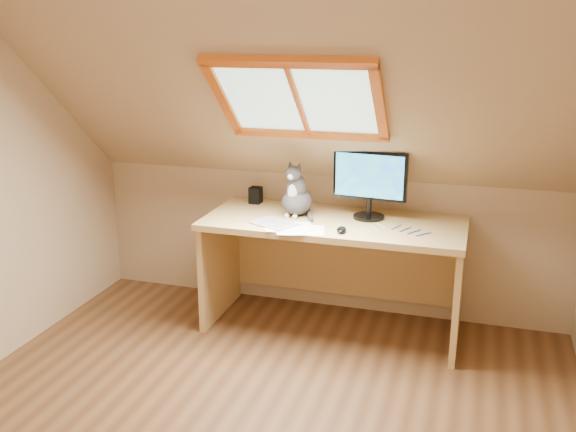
% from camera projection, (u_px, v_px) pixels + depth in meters
% --- Properties ---
extents(room_shell, '(3.52, 3.52, 2.41)m').
position_uv_depth(room_shell, '(227.00, 170.00, 2.80)').
color(room_shell, tan).
rests_on(room_shell, ground).
extents(desk, '(1.74, 0.76, 0.79)m').
position_uv_depth(desk, '(336.00, 249.00, 4.42)').
color(desk, tan).
rests_on(desk, ground).
extents(monitor, '(0.50, 0.21, 0.46)m').
position_uv_depth(monitor, '(370.00, 180.00, 4.25)').
color(monitor, black).
rests_on(monitor, desk).
extents(cat, '(0.24, 0.28, 0.38)m').
position_uv_depth(cat, '(296.00, 196.00, 4.36)').
color(cat, '#4B4542').
rests_on(cat, desk).
extents(desk_speaker, '(0.09, 0.09, 0.12)m').
position_uv_depth(desk_speaker, '(256.00, 195.00, 4.68)').
color(desk_speaker, black).
rests_on(desk_speaker, desk).
extents(graphics_tablet, '(0.33, 0.30, 0.01)m').
position_uv_depth(graphics_tablet, '(274.00, 224.00, 4.18)').
color(graphics_tablet, '#B2B2B7').
rests_on(graphics_tablet, desk).
extents(mouse, '(0.08, 0.11, 0.03)m').
position_uv_depth(mouse, '(341.00, 230.00, 4.02)').
color(mouse, black).
rests_on(mouse, desk).
extents(papers, '(0.35, 0.30, 0.01)m').
position_uv_depth(papers, '(299.00, 228.00, 4.10)').
color(papers, white).
rests_on(papers, desk).
extents(cables, '(0.51, 0.26, 0.01)m').
position_uv_depth(cables, '(394.00, 230.00, 4.06)').
color(cables, silver).
rests_on(cables, desk).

